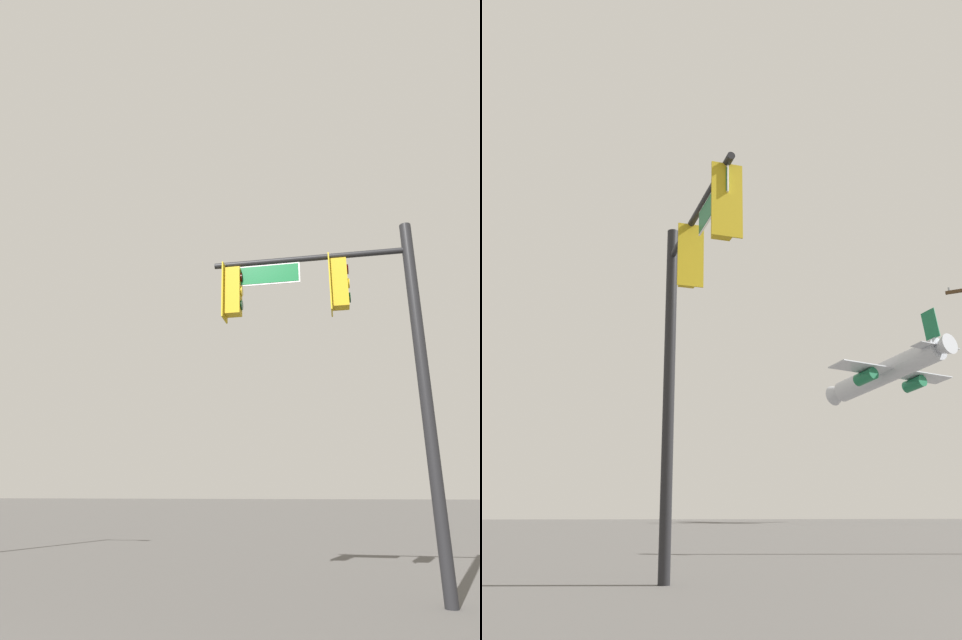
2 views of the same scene
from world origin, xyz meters
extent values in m
cylinder|color=black|center=(-6.50, -7.25, 3.69)|extent=(0.24, 0.24, 7.39)
cylinder|color=black|center=(-4.38, -7.06, 6.79)|extent=(4.25, 0.50, 0.13)
cube|color=gold|center=(-4.83, -7.10, 6.12)|extent=(0.08, 0.52, 1.30)
cube|color=#B79314|center=(-5.02, -7.12, 6.12)|extent=(0.39, 0.35, 1.10)
cylinder|color=#B79314|center=(-5.02, -7.12, 6.73)|extent=(0.04, 0.04, 0.12)
cylinder|color=#340503|center=(-5.22, -7.13, 6.45)|extent=(0.05, 0.22, 0.22)
cylinder|color=yellow|center=(-5.22, -7.13, 6.12)|extent=(0.05, 0.22, 0.22)
cylinder|color=black|center=(-5.22, -7.13, 5.79)|extent=(0.05, 0.22, 0.22)
cube|color=gold|center=(-2.50, -6.90, 6.12)|extent=(0.08, 0.52, 1.30)
cube|color=#B79314|center=(-2.69, -6.91, 6.12)|extent=(0.39, 0.35, 1.10)
cylinder|color=#B79314|center=(-2.69, -6.91, 6.73)|extent=(0.04, 0.04, 0.12)
cylinder|color=#340503|center=(-2.88, -6.93, 6.45)|extent=(0.05, 0.22, 0.22)
cylinder|color=yellow|center=(-2.88, -6.93, 6.12)|extent=(0.05, 0.22, 0.22)
cylinder|color=black|center=(-2.88, -6.93, 5.79)|extent=(0.05, 0.22, 0.22)
cube|color=#0F602D|center=(-3.31, -6.97, 6.48)|extent=(1.70, 0.19, 0.42)
cube|color=white|center=(-3.31, -6.97, 6.48)|extent=(1.76, 0.18, 0.48)
cylinder|color=gray|center=(-14.52, 4.82, 9.81)|extent=(0.08, 0.08, 0.16)
cylinder|color=#B2B7C1|center=(-101.86, 46.93, 27.58)|extent=(26.21, 12.47, 7.75)
cone|color=#B2B7C1|center=(-114.01, 42.80, 25.82)|extent=(7.25, 6.03, 4.99)
cone|color=#B2B7C1|center=(-89.72, 51.06, 29.35)|extent=(6.47, 5.40, 4.48)
cube|color=#B2B7C1|center=(-100.30, 47.46, 27.17)|extent=(13.32, 28.33, 0.80)
cube|color=#B2B7C1|center=(-90.36, 50.84, 29.69)|extent=(5.71, 10.27, 0.48)
cube|color=#19663F|center=(-90.94, 50.64, 34.11)|extent=(3.67, 1.38, 5.90)
cylinder|color=#19663F|center=(-103.08, 53.27, 25.77)|extent=(5.20, 3.73, 2.92)
cylinder|color=#19663F|center=(-98.97, 41.16, 25.77)|extent=(5.20, 3.73, 2.92)
camera|label=1|loc=(-5.71, 2.96, 1.85)|focal=28.00mm
camera|label=2|loc=(6.25, -8.87, 1.28)|focal=35.00mm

